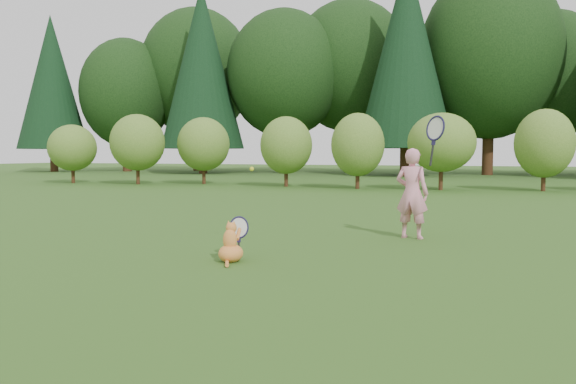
% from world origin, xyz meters
% --- Properties ---
extents(ground, '(100.00, 100.00, 0.00)m').
position_xyz_m(ground, '(0.00, 0.00, 0.00)').
color(ground, '#204A15').
rests_on(ground, ground).
extents(shrub_row, '(28.00, 3.00, 2.80)m').
position_xyz_m(shrub_row, '(0.00, 13.00, 1.40)').
color(shrub_row, '#426A21').
rests_on(shrub_row, ground).
extents(woodland_backdrop, '(48.00, 10.00, 15.00)m').
position_xyz_m(woodland_backdrop, '(0.00, 23.00, 7.50)').
color(woodland_backdrop, black).
rests_on(woodland_backdrop, ground).
extents(child, '(0.77, 0.52, 1.96)m').
position_xyz_m(child, '(1.80, 1.71, 0.69)').
color(child, pink).
rests_on(child, ground).
extents(cat, '(0.33, 0.65, 0.64)m').
position_xyz_m(cat, '(0.06, -0.76, 0.24)').
color(cat, orange).
rests_on(cat, ground).
extents(tennis_ball, '(0.06, 0.06, 0.06)m').
position_xyz_m(tennis_ball, '(-0.20, 0.46, 1.03)').
color(tennis_ball, yellow).
rests_on(tennis_ball, ground).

